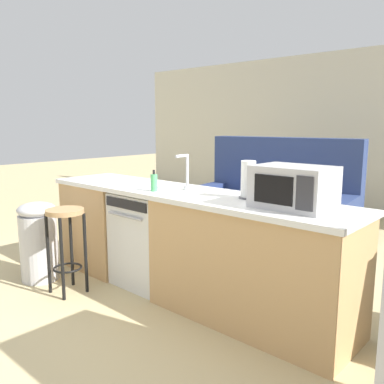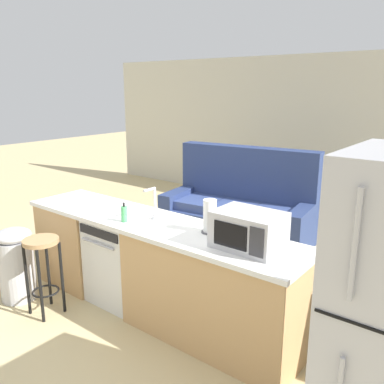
{
  "view_description": "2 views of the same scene",
  "coord_description": "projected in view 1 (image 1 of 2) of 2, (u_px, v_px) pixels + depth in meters",
  "views": [
    {
      "loc": [
        2.42,
        -2.41,
        1.46
      ],
      "look_at": [
        -0.0,
        0.27,
        0.84
      ],
      "focal_mm": 38.0,
      "sensor_mm": 36.0,
      "label": 1
    },
    {
      "loc": [
        2.57,
        -2.5,
        2.07
      ],
      "look_at": [
        -0.02,
        0.79,
        0.98
      ],
      "focal_mm": 38.0,
      "sensor_mm": 36.0,
      "label": 2
    }
  ],
  "objects": [
    {
      "name": "ground_plane",
      "position": [
        172.0,
        289.0,
        3.6
      ],
      "size": [
        24.0,
        24.0,
        0.0
      ],
      "primitive_type": "plane",
      "color": "tan"
    },
    {
      "name": "wall_back",
      "position": [
        378.0,
        133.0,
        6.25
      ],
      "size": [
        10.0,
        0.06,
        2.6
      ],
      "color": "beige",
      "rests_on": "ground_plane"
    },
    {
      "name": "kitchen_counter",
      "position": [
        192.0,
        249.0,
        3.37
      ],
      "size": [
        2.94,
        0.66,
        0.9
      ],
      "color": "tan",
      "rests_on": "ground_plane"
    },
    {
      "name": "dishwasher",
      "position": [
        152.0,
        238.0,
        3.7
      ],
      "size": [
        0.58,
        0.61,
        0.84
      ],
      "color": "white",
      "rests_on": "ground_plane"
    },
    {
      "name": "microwave",
      "position": [
        294.0,
        187.0,
        2.67
      ],
      "size": [
        0.5,
        0.37,
        0.28
      ],
      "color": "#B7B7BC",
      "rests_on": "kitchen_counter"
    },
    {
      "name": "sink_faucet",
      "position": [
        186.0,
        175.0,
        3.38
      ],
      "size": [
        0.07,
        0.18,
        0.3
      ],
      "color": "silver",
      "rests_on": "kitchen_counter"
    },
    {
      "name": "paper_towel_roll",
      "position": [
        248.0,
        180.0,
        3.01
      ],
      "size": [
        0.14,
        0.14,
        0.28
      ],
      "color": "#4C4C51",
      "rests_on": "kitchen_counter"
    },
    {
      "name": "soap_bottle",
      "position": [
        154.0,
        182.0,
        3.35
      ],
      "size": [
        0.06,
        0.06,
        0.18
      ],
      "color": "#4CB266",
      "rests_on": "kitchen_counter"
    },
    {
      "name": "bar_stool",
      "position": [
        66.0,
        233.0,
        3.45
      ],
      "size": [
        0.32,
        0.32,
        0.74
      ],
      "color": "tan",
      "rests_on": "ground_plane"
    },
    {
      "name": "trash_bin",
      "position": [
        39.0,
        240.0,
        3.77
      ],
      "size": [
        0.35,
        0.35,
        0.74
      ],
      "color": "#B7B7BC",
      "rests_on": "ground_plane"
    },
    {
      "name": "couch",
      "position": [
        276.0,
        206.0,
        5.26
      ],
      "size": [
        2.1,
        1.15,
        1.27
      ],
      "color": "navy",
      "rests_on": "ground_plane"
    }
  ]
}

